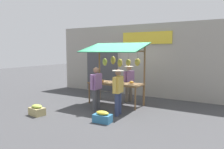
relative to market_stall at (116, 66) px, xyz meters
name	(u,v)px	position (x,y,z in m)	size (l,w,h in m)	color
ground_plane	(116,104)	(0.01, 0.04, -1.54)	(40.00, 40.00, 0.00)	#424244
street_backdrop	(138,60)	(0.04, -2.15, 0.16)	(9.00, 0.30, 3.40)	#9E998E
market_stall	(116,66)	(0.00, 0.00, 0.00)	(2.50, 1.46, 2.50)	brown
vendor_with_sunhat	(129,81)	(-0.21, -0.71, -0.64)	(0.40, 0.66, 1.55)	#726656
shopper_with_shopping_bag	(118,89)	(-0.78, 1.26, -0.63)	(0.40, 0.67, 1.56)	navy
shopper_in_grey_tee	(96,86)	(0.19, 1.15, -0.64)	(0.24, 0.68, 1.58)	#4C4C51
produce_crate_near	(37,110)	(1.57, 2.69, -1.38)	(0.58, 0.44, 0.37)	tan
produce_crate_side	(102,117)	(-0.74, 2.17, -1.38)	(0.58, 0.38, 0.36)	teal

